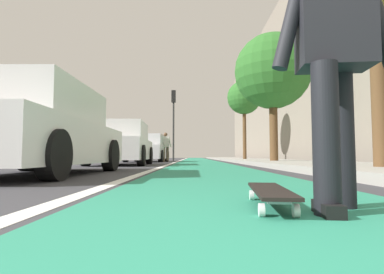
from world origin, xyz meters
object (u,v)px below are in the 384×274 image
(skateboard, at_px, (270,192))
(parked_car_far, at_px, (148,149))
(parked_car_mid, at_px, (121,144))
(street_tree_far, at_px, (244,98))
(traffic_light, at_px, (174,112))
(street_tree_mid, at_px, (273,72))
(parked_car_near, at_px, (37,132))
(pedestrian_distant, at_px, (166,145))
(skater_person, at_px, (334,49))

(skateboard, distance_m, parked_car_far, 15.04)
(parked_car_mid, height_order, street_tree_far, street_tree_far)
(traffic_light, height_order, street_tree_far, street_tree_far)
(skateboard, xyz_separation_m, street_tree_mid, (9.81, -2.65, 3.53))
(parked_car_near, xyz_separation_m, street_tree_mid, (6.64, -5.75, 2.91))
(street_tree_mid, distance_m, pedestrian_distant, 7.17)
(parked_car_mid, xyz_separation_m, street_tree_far, (7.64, -5.67, 3.14))
(parked_car_near, height_order, street_tree_far, street_tree_far)
(skateboard, bearing_deg, pedestrian_distant, 7.73)
(pedestrian_distant, bearing_deg, skater_person, -171.03)
(street_tree_far, relative_size, pedestrian_distant, 3.09)
(street_tree_mid, bearing_deg, pedestrian_distant, 44.25)
(parked_car_mid, xyz_separation_m, pedestrian_distant, (5.78, -1.04, 0.19))
(skateboard, xyz_separation_m, parked_car_mid, (8.78, 3.01, 0.63))
(traffic_light, relative_size, pedestrian_distant, 2.94)
(street_tree_far, bearing_deg, pedestrian_distant, 111.94)
(street_tree_mid, relative_size, pedestrian_distant, 3.21)
(parked_car_mid, distance_m, street_tree_mid, 6.45)
(parked_car_near, xyz_separation_m, parked_car_mid, (5.61, -0.09, 0.00))
(parked_car_far, height_order, traffic_light, traffic_light)
(traffic_light, bearing_deg, parked_car_far, 160.46)
(skater_person, bearing_deg, parked_car_far, 12.59)
(skateboard, height_order, skater_person, skater_person)
(skater_person, distance_m, parked_car_near, 4.79)
(parked_car_near, bearing_deg, street_tree_mid, -40.92)
(street_tree_far, bearing_deg, traffic_light, 69.30)
(traffic_light, relative_size, street_tree_far, 0.95)
(parked_car_far, xyz_separation_m, street_tree_far, (1.69, -5.63, 3.16))
(parked_car_near, bearing_deg, parked_car_mid, -0.88)
(traffic_light, bearing_deg, skateboard, -174.38)
(skater_person, distance_m, pedestrian_distant, 14.89)
(skateboard, xyz_separation_m, street_tree_far, (16.43, -2.65, 3.77))
(street_tree_far, distance_m, pedestrian_distant, 5.80)
(street_tree_mid, relative_size, street_tree_far, 1.04)
(parked_car_mid, relative_size, street_tree_far, 0.83)
(street_tree_far, bearing_deg, skateboard, 170.83)
(skater_person, distance_m, traffic_light, 18.52)
(skateboard, height_order, parked_car_far, parked_car_far)
(parked_car_mid, distance_m, parked_car_far, 5.95)
(skateboard, distance_m, parked_car_mid, 9.31)
(skater_person, relative_size, parked_car_far, 0.39)
(skateboard, relative_size, street_tree_mid, 0.17)
(skater_person, relative_size, parked_car_near, 0.39)
(parked_car_mid, height_order, pedestrian_distant, pedestrian_distant)
(parked_car_near, bearing_deg, pedestrian_distant, -5.63)
(traffic_light, xyz_separation_m, street_tree_mid, (-8.29, -4.43, 0.41))
(parked_car_far, xyz_separation_m, traffic_light, (3.37, -1.20, 2.51))
(parked_car_far, relative_size, street_tree_mid, 0.83)
(skater_person, xyz_separation_m, traffic_light, (18.25, 2.13, 2.28))
(parked_car_mid, bearing_deg, skateboard, -161.06)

